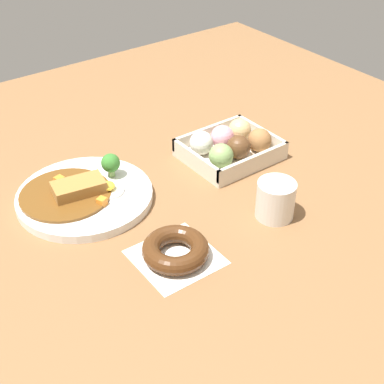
{
  "coord_description": "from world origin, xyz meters",
  "views": [
    {
      "loc": [
        0.53,
        0.7,
        0.66
      ],
      "look_at": [
        -0.0,
        -0.0,
        0.03
      ],
      "focal_mm": 51.5,
      "sensor_mm": 36.0,
      "label": 1
    }
  ],
  "objects_px": {
    "curry_plate": "(84,194)",
    "coffee_mug": "(276,200)",
    "donut_box": "(230,146)",
    "chocolate_ring_donut": "(175,250)"
  },
  "relations": [
    {
      "from": "chocolate_ring_donut",
      "to": "curry_plate",
      "type": "bearing_deg",
      "value": -79.11
    },
    {
      "from": "curry_plate",
      "to": "chocolate_ring_donut",
      "type": "relative_size",
      "value": 1.93
    },
    {
      "from": "curry_plate",
      "to": "donut_box",
      "type": "xyz_separation_m",
      "value": [
        -0.34,
        0.05,
        0.01
      ]
    },
    {
      "from": "curry_plate",
      "to": "coffee_mug",
      "type": "xyz_separation_m",
      "value": [
        -0.27,
        0.27,
        0.02
      ]
    },
    {
      "from": "donut_box",
      "to": "curry_plate",
      "type": "bearing_deg",
      "value": -8.19
    },
    {
      "from": "curry_plate",
      "to": "chocolate_ring_donut",
      "type": "distance_m",
      "value": 0.26
    },
    {
      "from": "donut_box",
      "to": "coffee_mug",
      "type": "relative_size",
      "value": 2.64
    },
    {
      "from": "coffee_mug",
      "to": "chocolate_ring_donut",
      "type": "bearing_deg",
      "value": -3.96
    },
    {
      "from": "donut_box",
      "to": "chocolate_ring_donut",
      "type": "height_order",
      "value": "donut_box"
    },
    {
      "from": "curry_plate",
      "to": "coffee_mug",
      "type": "distance_m",
      "value": 0.38
    }
  ]
}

